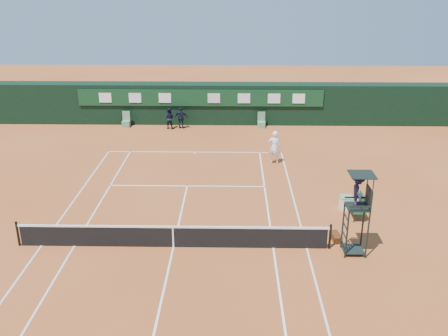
# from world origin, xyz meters

# --- Properties ---
(ground) EXTENTS (90.00, 90.00, 0.00)m
(ground) POSITION_xyz_m (0.00, 0.00, 0.00)
(ground) COLOR #B05829
(ground) RESTS_ON ground
(court_lines) EXTENTS (11.05, 23.85, 0.01)m
(court_lines) POSITION_xyz_m (0.00, 0.00, 0.01)
(court_lines) COLOR silver
(court_lines) RESTS_ON ground
(tennis_net) EXTENTS (12.90, 0.10, 1.10)m
(tennis_net) POSITION_xyz_m (0.00, 0.00, 0.51)
(tennis_net) COLOR black
(tennis_net) RESTS_ON ground
(back_wall) EXTENTS (40.00, 1.65, 3.00)m
(back_wall) POSITION_xyz_m (0.00, 18.74, 1.51)
(back_wall) COLOR black
(back_wall) RESTS_ON ground
(linesman_chair_left) EXTENTS (0.55, 0.50, 1.15)m
(linesman_chair_left) POSITION_xyz_m (-5.50, 17.48, 0.32)
(linesman_chair_left) COLOR #588763
(linesman_chair_left) RESTS_ON ground
(linesman_chair_right) EXTENTS (0.55, 0.50, 1.15)m
(linesman_chair_right) POSITION_xyz_m (4.50, 17.48, 0.32)
(linesman_chair_right) COLOR #5E9064
(linesman_chair_right) RESTS_ON ground
(umpire_chair) EXTENTS (0.96, 0.95, 3.42)m
(umpire_chair) POSITION_xyz_m (7.29, -0.30, 2.46)
(umpire_chair) COLOR black
(umpire_chair) RESTS_ON ground
(player_bench) EXTENTS (0.55, 1.20, 1.10)m
(player_bench) POSITION_xyz_m (8.26, 2.90, 0.60)
(player_bench) COLOR #1A432A
(player_bench) RESTS_ON ground
(tennis_bag) EXTENTS (0.43, 0.80, 0.29)m
(tennis_bag) POSITION_xyz_m (6.80, 0.72, 0.14)
(tennis_bag) COLOR black
(tennis_bag) RESTS_ON ground
(cooler) EXTENTS (0.57, 0.57, 0.65)m
(cooler) POSITION_xyz_m (7.85, 3.78, 0.33)
(cooler) COLOR white
(cooler) RESTS_ON ground
(tennis_ball) EXTENTS (0.07, 0.07, 0.07)m
(tennis_ball) POSITION_xyz_m (0.77, 7.57, 0.03)
(tennis_ball) COLOR #CBD331
(tennis_ball) RESTS_ON ground
(player) EXTENTS (0.76, 0.53, 2.00)m
(player) POSITION_xyz_m (4.88, 10.02, 1.00)
(player) COLOR white
(player) RESTS_ON ground
(ball_kid_left) EXTENTS (0.86, 0.73, 1.56)m
(ball_kid_left) POSITION_xyz_m (-2.24, 17.10, 0.78)
(ball_kid_left) COLOR black
(ball_kid_left) RESTS_ON ground
(ball_kid_right) EXTENTS (0.99, 0.48, 1.63)m
(ball_kid_right) POSITION_xyz_m (-1.37, 17.17, 0.81)
(ball_kid_right) COLOR black
(ball_kid_right) RESTS_ON ground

